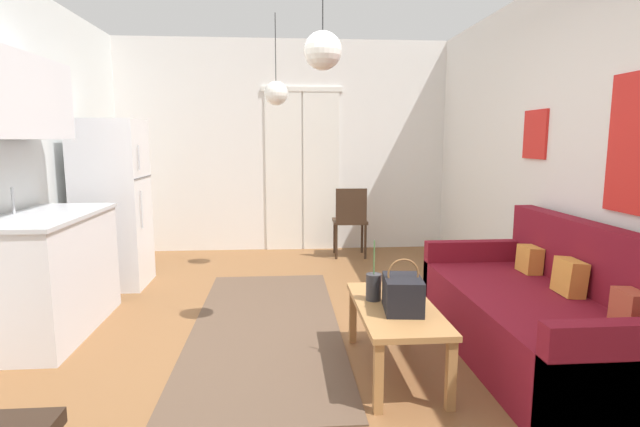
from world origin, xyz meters
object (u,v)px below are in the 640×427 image
couch (546,318)px  pendant_lamp_near (323,51)px  accent_chair (350,218)px  coffee_table (395,314)px  refrigerator (113,204)px  bamboo_vase (374,287)px  handbag (403,294)px  pendant_lamp_far (276,93)px

couch → pendant_lamp_near: size_ratio=2.38×
couch → accent_chair: size_ratio=2.24×
coffee_table → refrigerator: (-2.38, 2.07, 0.45)m
refrigerator → accent_chair: size_ratio=1.89×
bamboo_vase → refrigerator: size_ratio=0.24×
coffee_table → bamboo_vase: (-0.12, 0.12, 0.15)m
coffee_table → accent_chair: size_ratio=1.17×
bamboo_vase → handbag: bamboo_vase is taller
refrigerator → pendant_lamp_far: (1.63, 0.28, 1.11)m
coffee_table → pendant_lamp_near: pendant_lamp_near is taller
accent_chair → couch: bearing=109.2°
couch → refrigerator: 3.99m
bamboo_vase → pendant_lamp_far: pendant_lamp_far is taller
bamboo_vase → refrigerator: 3.00m
coffee_table → pendant_lamp_near: bearing=131.6°
couch → bamboo_vase: size_ratio=5.00×
refrigerator → accent_chair: bearing=21.7°
coffee_table → pendant_lamp_far: pendant_lamp_far is taller
couch → refrigerator: size_ratio=1.18×
handbag → accent_chair: 3.18m
pendant_lamp_far → couch: bearing=-51.5°
handbag → refrigerator: refrigerator is taller
couch → coffee_table: size_ratio=1.92×
coffee_table → bamboo_vase: size_ratio=2.61×
handbag → pendant_lamp_far: 2.92m
accent_chair → pendant_lamp_near: (-0.57, -2.60, 1.55)m
refrigerator → bamboo_vase: bearing=-40.8°
bamboo_vase → accent_chair: (0.26, 2.96, -0.03)m
couch → bamboo_vase: couch is taller
couch → pendant_lamp_far: 3.32m
coffee_table → pendant_lamp_far: bearing=107.7°
refrigerator → pendant_lamp_far: pendant_lamp_far is taller
bamboo_vase → accent_chair: size_ratio=0.45×
bamboo_vase → handbag: size_ratio=1.20×
bamboo_vase → pendant_lamp_near: pendant_lamp_near is taller
bamboo_vase → pendant_lamp_near: 1.59m
accent_chair → coffee_table: bearing=89.7°
accent_chair → pendant_lamp_far: size_ratio=0.95×
couch → pendant_lamp_far: pendant_lamp_far is taller
handbag → bamboo_vase: bearing=122.8°
bamboo_vase → pendant_lamp_near: size_ratio=0.48×
handbag → accent_chair: size_ratio=0.37×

